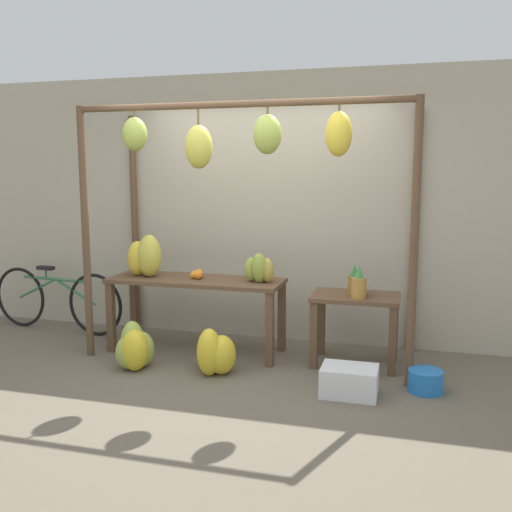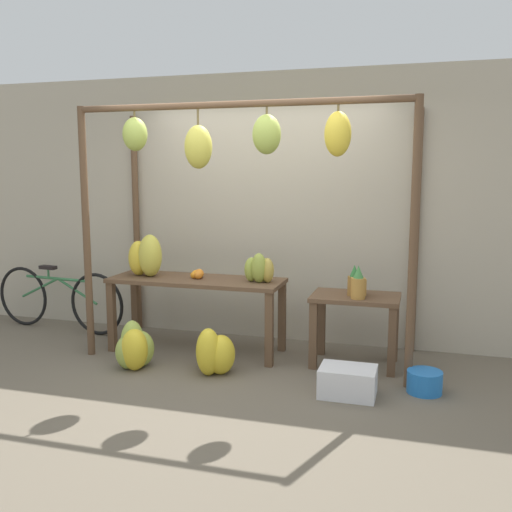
% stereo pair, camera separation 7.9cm
% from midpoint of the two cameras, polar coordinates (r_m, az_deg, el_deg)
% --- Properties ---
extents(ground_plane, '(20.00, 20.00, 0.00)m').
position_cam_midpoint_polar(ground_plane, '(5.04, -2.59, -12.32)').
color(ground_plane, '#665B4C').
extents(shop_wall_back, '(8.00, 0.08, 2.80)m').
position_cam_midpoint_polar(shop_wall_back, '(6.05, 1.61, 4.78)').
color(shop_wall_back, '#B2A893').
rests_on(shop_wall_back, ground_plane).
extents(stall_awning, '(3.10, 1.14, 2.39)m').
position_cam_midpoint_polar(stall_awning, '(5.18, -1.10, 8.29)').
color(stall_awning, brown).
rests_on(stall_awning, ground_plane).
extents(display_table_main, '(1.73, 0.59, 0.74)m').
position_cam_midpoint_polar(display_table_main, '(5.68, -5.57, -3.36)').
color(display_table_main, brown).
rests_on(display_table_main, ground_plane).
extents(display_table_side, '(0.80, 0.53, 0.66)m').
position_cam_midpoint_polar(display_table_side, '(5.37, 10.31, -5.53)').
color(display_table_side, brown).
rests_on(display_table_side, ground_plane).
extents(banana_pile_on_table, '(0.43, 0.34, 0.42)m').
position_cam_midpoint_polar(banana_pile_on_table, '(5.83, -10.59, -0.06)').
color(banana_pile_on_table, gold).
rests_on(banana_pile_on_table, display_table_main).
extents(orange_pile, '(0.13, 0.14, 0.09)m').
position_cam_midpoint_polar(orange_pile, '(5.65, -5.42, -1.84)').
color(orange_pile, orange).
rests_on(orange_pile, display_table_main).
extents(pineapple_cluster, '(0.18, 0.28, 0.30)m').
position_cam_midpoint_polar(pineapple_cluster, '(5.25, 10.52, -2.75)').
color(pineapple_cluster, olive).
rests_on(pineapple_cluster, display_table_side).
extents(banana_pile_ground_left, '(0.42, 0.43, 0.44)m').
position_cam_midpoint_polar(banana_pile_ground_left, '(5.38, -11.66, -9.06)').
color(banana_pile_ground_left, gold).
rests_on(banana_pile_ground_left, ground_plane).
extents(banana_pile_ground_right, '(0.47, 0.47, 0.43)m').
position_cam_midpoint_polar(banana_pile_ground_right, '(5.17, -3.86, -9.65)').
color(banana_pile_ground_right, yellow).
rests_on(banana_pile_ground_right, ground_plane).
extents(fruit_crate_white, '(0.45, 0.33, 0.23)m').
position_cam_midpoint_polar(fruit_crate_white, '(4.75, 9.64, -12.28)').
color(fruit_crate_white, silver).
rests_on(fruit_crate_white, ground_plane).
extents(blue_bucket, '(0.28, 0.28, 0.18)m').
position_cam_midpoint_polar(blue_bucket, '(4.96, 16.95, -11.95)').
color(blue_bucket, blue).
rests_on(blue_bucket, ground_plane).
extents(parked_bicycle, '(1.74, 0.22, 0.73)m').
position_cam_midpoint_polar(parked_bicycle, '(6.83, -18.82, -4.05)').
color(parked_bicycle, black).
rests_on(parked_bicycle, ground_plane).
extents(papaya_pile, '(0.34, 0.20, 0.28)m').
position_cam_midpoint_polar(papaya_pile, '(5.42, 0.89, -1.34)').
color(papaya_pile, '#93A33D').
rests_on(papaya_pile, display_table_main).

